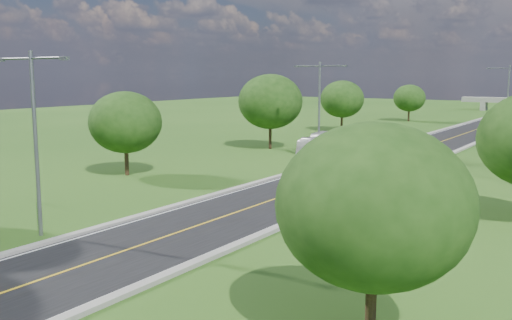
# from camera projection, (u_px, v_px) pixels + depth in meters

# --- Properties ---
(ground) EXTENTS (260.00, 260.00, 0.00)m
(ground) POSITION_uv_depth(u_px,v_px,m) (422.00, 149.00, 67.58)
(ground) COLOR #254C15
(ground) RESTS_ON ground
(road) EXTENTS (8.00, 150.00, 0.06)m
(road) POSITION_uv_depth(u_px,v_px,m) (437.00, 143.00, 72.52)
(road) COLOR black
(road) RESTS_ON ground
(curb_left) EXTENTS (0.50, 150.00, 0.22)m
(curb_left) POSITION_uv_depth(u_px,v_px,m) (404.00, 141.00, 74.83)
(curb_left) COLOR gray
(curb_left) RESTS_ON ground
(curb_right) EXTENTS (0.50, 150.00, 0.22)m
(curb_right) POSITION_uv_depth(u_px,v_px,m) (471.00, 145.00, 70.19)
(curb_right) COLOR gray
(curb_right) RESTS_ON ground
(speed_limit_sign) EXTENTS (0.55, 0.09, 2.40)m
(speed_limit_sign) POSITION_uv_depth(u_px,v_px,m) (402.00, 163.00, 46.36)
(speed_limit_sign) COLOR slate
(speed_limit_sign) RESTS_ON ground
(streetlight_near_left) EXTENTS (5.90, 0.25, 10.00)m
(streetlight_near_left) POSITION_uv_depth(u_px,v_px,m) (35.00, 128.00, 30.42)
(streetlight_near_left) COLOR slate
(streetlight_near_left) RESTS_ON ground
(streetlight_mid_left) EXTENTS (5.90, 0.25, 10.00)m
(streetlight_mid_left) POSITION_uv_depth(u_px,v_px,m) (319.00, 102.00, 57.61)
(streetlight_mid_left) COLOR slate
(streetlight_mid_left) RESTS_ON ground
(streetlight_far_right) EXTENTS (5.90, 0.25, 10.00)m
(streetlight_far_right) POSITION_uv_depth(u_px,v_px,m) (508.00, 95.00, 78.25)
(streetlight_far_right) COLOR slate
(streetlight_far_right) RESTS_ON ground
(tree_lb) EXTENTS (6.30, 6.30, 7.33)m
(tree_lb) POSITION_uv_depth(u_px,v_px,m) (125.00, 122.00, 49.26)
(tree_lb) COLOR black
(tree_lb) RESTS_ON ground
(tree_lc) EXTENTS (7.56, 7.56, 8.79)m
(tree_lc) POSITION_uv_depth(u_px,v_px,m) (270.00, 102.00, 66.70)
(tree_lc) COLOR black
(tree_lc) RESTS_ON ground
(tree_ld) EXTENTS (6.72, 6.72, 7.82)m
(tree_ld) POSITION_uv_depth(u_px,v_px,m) (342.00, 99.00, 87.67)
(tree_ld) COLOR black
(tree_ld) RESTS_ON ground
(tree_le) EXTENTS (5.88, 5.88, 6.84)m
(tree_le) POSITION_uv_depth(u_px,v_px,m) (409.00, 98.00, 106.17)
(tree_le) COLOR black
(tree_le) RESTS_ON ground
(tree_ra) EXTENTS (6.30, 6.30, 7.33)m
(tree_ra) POSITION_uv_depth(u_px,v_px,m) (374.00, 206.00, 18.04)
(tree_ra) COLOR black
(tree_ra) RESTS_ON ground
(bus_outbound) EXTENTS (2.93, 10.58, 2.92)m
(bus_outbound) POSITION_uv_depth(u_px,v_px,m) (358.00, 166.00, 45.51)
(bus_outbound) COLOR silver
(bus_outbound) RESTS_ON road
(bus_inbound) EXTENTS (4.20, 12.13, 3.31)m
(bus_inbound) POSITION_uv_depth(u_px,v_px,m) (332.00, 149.00, 54.40)
(bus_inbound) COLOR silver
(bus_inbound) RESTS_ON road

